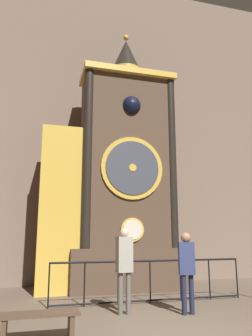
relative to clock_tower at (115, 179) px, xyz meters
name	(u,v)px	position (x,y,z in m)	size (l,w,h in m)	color
ground_plane	(188,335)	(0.15, -4.80, -3.50)	(28.00, 28.00, 0.00)	brown
cathedral_back_wall	(108,121)	(0.06, 1.57, 2.56)	(24.00, 0.32, 12.12)	#7A6656
clock_tower	(115,179)	(0.00, 0.00, 0.00)	(4.61, 1.77, 8.84)	brown
railing_fence	(150,278)	(0.44, -2.07, -2.91)	(5.09, 0.05, 1.05)	black
visitor_near	(124,262)	(-0.52, -3.09, -2.40)	(0.36, 0.25, 1.83)	#58554F
visitor_far	(187,264)	(0.81, -3.46, -2.45)	(0.39, 0.31, 1.73)	#1B213A
visitor_bench	(39,321)	(-2.34, -4.46, -3.18)	(1.32, 0.40, 0.44)	brown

